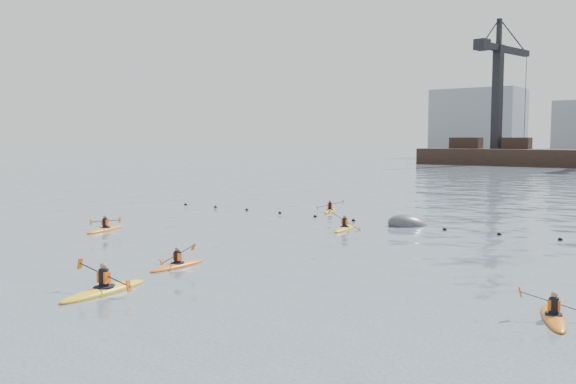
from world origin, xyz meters
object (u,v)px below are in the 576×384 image
object	(u,v)px
kayaker_1	(104,289)
kayaker_5	(330,210)
kayaker_4	(553,316)
kayaker_0	(177,265)
mooring_buoy	(408,226)
kayaker_3	(345,228)
kayaker_2	(105,229)

from	to	relation	value
kayaker_1	kayaker_5	bearing A→B (deg)	99.11
kayaker_4	kayaker_5	xyz separation A→B (m)	(-18.97, 17.60, 0.00)
kayaker_0	kayaker_4	xyz separation A→B (m)	(13.82, 1.50, 0.00)
mooring_buoy	kayaker_3	bearing A→B (deg)	-122.18
kayaker_5	mooring_buoy	bearing A→B (deg)	-45.38
kayaker_3	kayaker_4	distance (m)	17.66
kayaker_4	kayaker_5	world-z (taller)	kayaker_4
kayaker_3	kayaker_5	distance (m)	8.35
kayaker_1	kayaker_5	world-z (taller)	kayaker_1
kayaker_0	kayaker_4	world-z (taller)	kayaker_0
kayaker_0	kayaker_5	distance (m)	19.78
kayaker_3	kayaker_5	world-z (taller)	kayaker_3
kayaker_0	mooring_buoy	size ratio (longest dim) A/B	1.13
kayaker_2	kayaker_3	size ratio (longest dim) A/B	1.04
kayaker_1	kayaker_5	size ratio (longest dim) A/B	1.27
kayaker_3	kayaker_0	bearing A→B (deg)	-102.12
kayaker_0	kayaker_2	distance (m)	11.28
kayaker_4	kayaker_5	bearing A→B (deg)	-64.01
kayaker_1	kayaker_2	xyz separation A→B (m)	(-11.55, 8.56, -0.02)
kayaker_3	mooring_buoy	distance (m)	4.14
kayaker_4	kayaker_0	bearing A→B (deg)	-14.95
kayaker_3	mooring_buoy	world-z (taller)	kayaker_3
kayaker_2	mooring_buoy	world-z (taller)	mooring_buoy
kayaker_3	mooring_buoy	xyz separation A→B (m)	(2.20, 3.50, -0.09)
kayaker_3	kayaker_2	bearing A→B (deg)	-153.47
kayaker_3	kayaker_4	size ratio (longest dim) A/B	1.04
kayaker_0	kayaker_2	world-z (taller)	kayaker_0
kayaker_0	kayaker_5	world-z (taller)	kayaker_0
kayaker_4	mooring_buoy	size ratio (longest dim) A/B	1.14
kayaker_2	kayaker_3	xyz separation A→B (m)	(10.51, 8.31, -0.00)
kayaker_0	kayaker_1	size ratio (longest dim) A/B	0.79
kayaker_5	mooring_buoy	xyz separation A→B (m)	(7.42, -3.02, -0.09)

